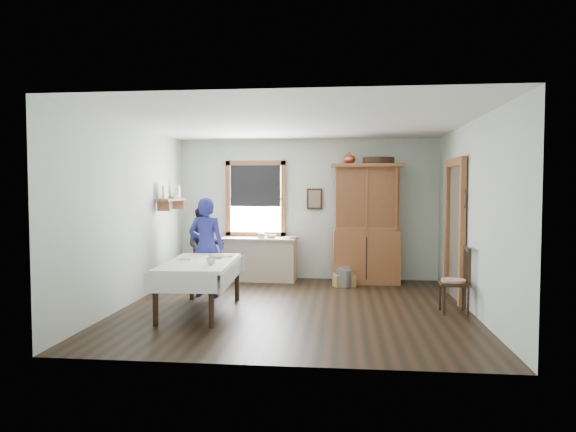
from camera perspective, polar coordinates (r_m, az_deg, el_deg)
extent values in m
cube|color=black|center=(7.64, 0.80, -10.10)|extent=(5.00, 5.00, 0.01)
cube|color=silver|center=(7.50, 0.82, 10.34)|extent=(5.00, 5.00, 0.01)
cube|color=beige|center=(9.94, 2.11, 0.77)|extent=(5.00, 0.01, 2.70)
cube|color=beige|center=(4.97, -1.80, -1.46)|extent=(5.00, 0.01, 2.70)
cube|color=beige|center=(8.07, -17.15, 0.12)|extent=(0.01, 5.00, 2.70)
cube|color=beige|center=(7.64, 19.82, -0.08)|extent=(0.01, 5.00, 2.70)
cube|color=white|center=(10.04, -3.60, 1.93)|extent=(1.00, 0.02, 1.30)
cube|color=#96582E|center=(10.03, -3.63, 5.90)|extent=(1.18, 0.06, 0.09)
cube|color=#96582E|center=(10.05, -3.61, -2.04)|extent=(1.18, 0.06, 0.09)
cube|color=#96582E|center=(10.12, -6.67, 1.92)|extent=(0.09, 0.06, 1.48)
cube|color=#96582E|center=(9.94, -0.52, 1.92)|extent=(0.09, 0.06, 1.48)
cube|color=black|center=(9.99, -3.64, 3.36)|extent=(0.98, 0.03, 0.80)
cube|color=#483F33|center=(8.48, 18.22, -1.79)|extent=(0.03, 0.90, 2.10)
cube|color=#96582E|center=(7.98, 18.78, -2.10)|extent=(0.08, 0.12, 2.10)
cube|color=#96582E|center=(8.98, 17.34, -1.53)|extent=(0.08, 0.12, 2.10)
cube|color=#96582E|center=(8.46, 18.14, 5.72)|extent=(0.08, 1.14, 0.12)
cube|color=#96582E|center=(9.42, -12.86, 1.79)|extent=(0.24, 1.00, 0.04)
cube|color=#96582E|center=(9.04, -13.67, 1.10)|extent=(0.22, 0.03, 0.18)
cube|color=#96582E|center=(9.80, -12.09, 1.26)|extent=(0.22, 0.03, 0.18)
cube|color=tan|center=(9.13, -13.47, 2.56)|extent=(0.03, 0.22, 0.24)
cylinder|color=silver|center=(9.75, -12.20, 2.60)|extent=(0.12, 0.12, 0.22)
cube|color=black|center=(9.89, 2.97, 1.91)|extent=(0.30, 0.04, 0.40)
torus|color=black|center=(7.91, 19.00, 2.72)|extent=(0.01, 0.27, 0.27)
cube|color=tan|center=(9.80, -3.19, -4.79)|extent=(1.45, 0.60, 0.82)
cube|color=#96582E|center=(9.57, 8.66, -0.84)|extent=(1.32, 0.68, 2.20)
cube|color=white|center=(7.40, -9.71, -7.75)|extent=(1.06, 1.86, 0.72)
cube|color=black|center=(7.59, 17.98, -6.76)|extent=(0.45, 0.45, 0.94)
cube|color=#92959A|center=(9.24, 6.25, -6.90)|extent=(0.32, 0.32, 0.30)
cube|color=#A4844A|center=(9.30, 6.26, -7.12)|extent=(0.42, 0.35, 0.21)
imported|color=navy|center=(8.38, -9.06, -3.84)|extent=(0.56, 0.39, 1.49)
imported|color=black|center=(9.29, -9.21, -3.69)|extent=(0.75, 0.65, 1.32)
imported|color=silver|center=(7.00, -8.55, -4.94)|extent=(0.17, 0.17, 0.10)
imported|color=silver|center=(7.38, -8.48, -4.58)|extent=(0.11, 0.11, 0.09)
imported|color=silver|center=(7.62, -7.79, -4.47)|extent=(0.22, 0.22, 0.05)
imported|color=#6F5E4A|center=(9.61, -0.17, -2.42)|extent=(0.27, 0.29, 0.02)
imported|color=silver|center=(9.67, -1.92, -2.27)|extent=(0.23, 0.23, 0.06)
imported|color=silver|center=(9.47, -12.76, 2.08)|extent=(0.22, 0.22, 0.05)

